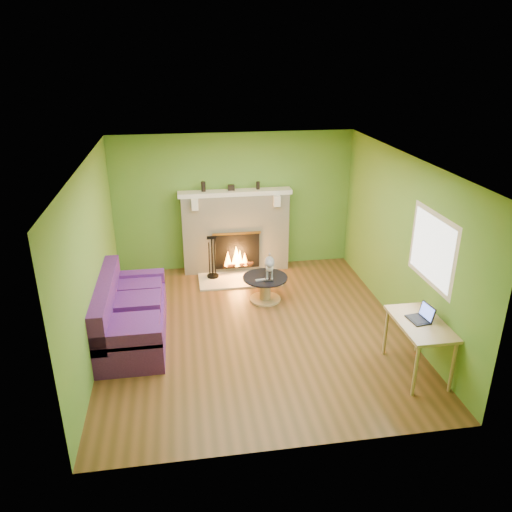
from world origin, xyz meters
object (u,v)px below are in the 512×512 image
at_px(sofa, 129,316).
at_px(coffee_table, 265,287).
at_px(cat, 269,265).
at_px(desk, 420,328).

bearing_deg(sofa, coffee_table, 21.31).
xyz_separation_m(coffee_table, cat, (0.08, 0.05, 0.37)).
bearing_deg(desk, sofa, 158.73).
xyz_separation_m(coffee_table, desk, (1.62, -2.34, 0.41)).
height_order(desk, cat, cat).
distance_m(sofa, desk, 4.10).
relative_size(desk, cat, 1.67).
bearing_deg(coffee_table, desk, -55.35).
height_order(coffee_table, cat, cat).
xyz_separation_m(sofa, cat, (2.27, 0.91, 0.27)).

